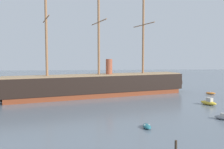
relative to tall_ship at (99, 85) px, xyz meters
The scene contains 7 objects.
tall_ship is the anchor object (origin of this frame).
dinghy_near_centre 34.49m from the tall_ship, 79.11° to the right, with size 1.22×2.78×0.66m.
motorboat_mid_right 37.35m from the tall_ship, 53.11° to the right, with size 2.65×3.21×1.26m.
motorboat_alongside_stern 31.47m from the tall_ship, 31.13° to the right, with size 3.54×4.66×1.81m.
motorboat_far_left 22.99m from the tall_ship, behind, with size 2.84×3.58×1.40m.
dinghy_far_right 36.28m from the tall_ship, ahead, with size 3.17×2.69×0.70m.
mooring_piling_right_pair 45.92m from the tall_ship, 81.14° to the right, with size 0.30×0.30×2.03m, color #382B1E.
Camera 1 is at (-8.32, -20.15, 11.96)m, focal length 37.67 mm.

